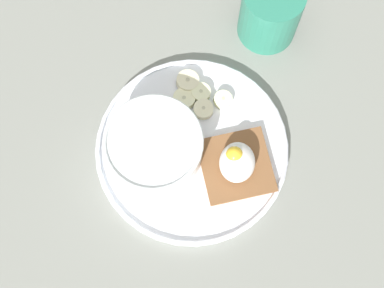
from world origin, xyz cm
name	(u,v)px	position (x,y,z in cm)	size (l,w,h in cm)	color
ground_plane	(192,152)	(0.00, 0.00, 1.00)	(120.00, 120.00, 2.00)	gray
plate	(192,149)	(0.00, 0.00, 2.80)	(26.82, 26.82, 1.60)	white
oatmeal_bowl	(154,147)	(-1.35, 4.87, 5.63)	(13.18, 13.18, 5.36)	white
toast_slice	(236,166)	(-1.74, -6.34, 3.61)	(12.09, 12.09, 1.08)	brown
poached_egg	(237,161)	(-1.64, -6.26, 5.70)	(5.55, 4.78, 3.55)	white
banana_slice_front	(203,93)	(8.12, -0.31, 3.60)	(3.24, 3.27, 1.26)	#F3F0C0
banana_slice_left	(188,81)	(9.49, 2.11, 3.70)	(4.61, 4.63, 1.53)	#F1E6BE
banana_slice_back	(223,100)	(7.56, -3.23, 3.55)	(3.67, 3.70, 1.24)	#EDF1BD
banana_slice_right	(203,109)	(5.66, -0.73, 3.65)	(3.49, 3.45, 1.36)	beige
banana_slice_inner	(184,99)	(6.77, 2.20, 3.66)	(4.45, 4.41, 1.53)	#F1ECBF
coffee_mug	(270,12)	(20.41, -8.02, 6.94)	(8.64, 8.64, 9.67)	#2D8167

